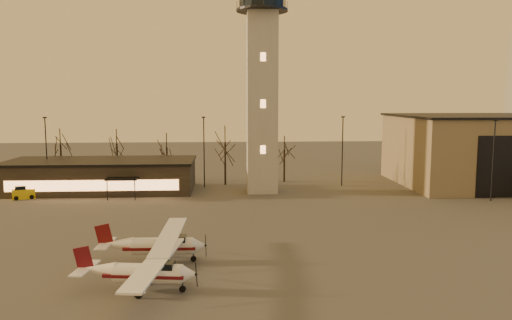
# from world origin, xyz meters

# --- Properties ---
(ground) EXTENTS (220.00, 220.00, 0.00)m
(ground) POSITION_xyz_m (0.00, 0.00, 0.00)
(ground) COLOR #3F3C3A
(ground) RESTS_ON ground
(control_tower) EXTENTS (6.80, 6.80, 32.60)m
(control_tower) POSITION_xyz_m (0.00, 30.00, 16.33)
(control_tower) COLOR #A29E99
(control_tower) RESTS_ON ground
(hangar) EXTENTS (30.60, 20.60, 10.30)m
(hangar) POSITION_xyz_m (36.00, 33.98, 5.15)
(hangar) COLOR #7C6E51
(hangar) RESTS_ON ground
(terminal) EXTENTS (25.40, 12.20, 4.30)m
(terminal) POSITION_xyz_m (-21.99, 31.98, 2.16)
(terminal) COLOR black
(terminal) RESTS_ON ground
(light_poles) EXTENTS (58.50, 12.25, 10.14)m
(light_poles) POSITION_xyz_m (0.50, 31.00, 5.41)
(light_poles) COLOR black
(light_poles) RESTS_ON ground
(tree_row) EXTENTS (37.20, 9.20, 8.80)m
(tree_row) POSITION_xyz_m (-13.70, 39.16, 5.94)
(tree_row) COLOR black
(tree_row) RESTS_ON ground
(cessna_front) EXTENTS (8.70, 10.97, 3.01)m
(cessna_front) POSITION_xyz_m (-9.87, -5.09, 1.03)
(cessna_front) COLOR white
(cessna_front) RESTS_ON ground
(cessna_rear) EXTENTS (8.93, 11.29, 3.12)m
(cessna_rear) POSITION_xyz_m (-9.65, 0.87, 1.07)
(cessna_rear) COLOR silver
(cessna_rear) RESTS_ON ground
(service_cart) EXTENTS (3.02, 2.48, 1.69)m
(service_cart) POSITION_xyz_m (-30.67, 26.98, 0.65)
(service_cart) COLOR gold
(service_cart) RESTS_ON ground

